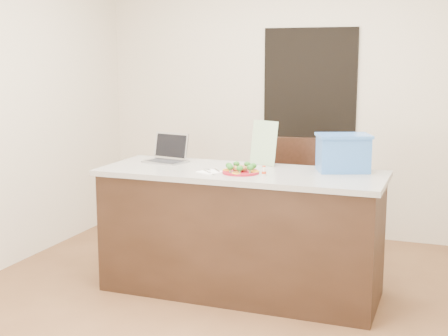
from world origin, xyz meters
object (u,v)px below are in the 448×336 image
(island, at_px, (241,232))
(napkin, at_px, (210,172))
(yogurt_bottle, at_px, (264,171))
(laptop, at_px, (168,154))
(blue_box, at_px, (343,153))
(plate, at_px, (241,172))
(chair, at_px, (298,192))

(island, distance_m, napkin, 0.52)
(yogurt_bottle, relative_size, laptop, 0.20)
(yogurt_bottle, relative_size, blue_box, 0.15)
(island, distance_m, laptop, 0.86)
(laptop, relative_size, blue_box, 0.78)
(island, distance_m, blue_box, 0.94)
(plate, height_order, chair, chair)
(island, relative_size, chair, 1.98)
(blue_box, bearing_deg, laptop, 160.32)
(yogurt_bottle, distance_m, laptop, 0.92)
(napkin, height_order, yogurt_bottle, yogurt_bottle)
(yogurt_bottle, distance_m, chair, 1.09)
(island, relative_size, plate, 7.85)
(yogurt_bottle, height_order, laptop, laptop)
(napkin, distance_m, laptop, 0.57)
(island, relative_size, blue_box, 4.64)
(island, xyz_separation_m, blue_box, (0.69, 0.23, 0.59))
(plate, distance_m, napkin, 0.22)
(island, height_order, laptop, laptop)
(napkin, distance_m, chair, 1.16)
(napkin, relative_size, chair, 0.14)
(island, distance_m, chair, 0.94)
(yogurt_bottle, xyz_separation_m, blue_box, (0.48, 0.35, 0.11))
(plate, relative_size, blue_box, 0.59)
(laptop, bearing_deg, blue_box, 13.64)
(laptop, bearing_deg, napkin, -21.82)
(island, bearing_deg, blue_box, 18.25)
(napkin, xyz_separation_m, blue_box, (0.87, 0.37, 0.13))
(blue_box, bearing_deg, chair, 103.64)
(napkin, height_order, laptop, laptop)
(laptop, bearing_deg, yogurt_bottle, -7.38)
(laptop, bearing_deg, plate, -10.04)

